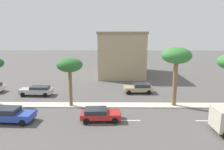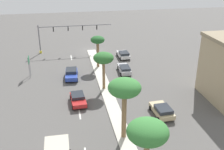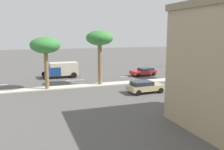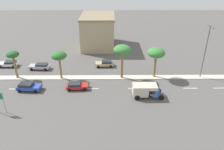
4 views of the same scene
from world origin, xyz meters
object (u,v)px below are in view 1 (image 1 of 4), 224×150
(sedan_tan_trailing, at_px, (139,88))
(sedan_silver_right, at_px, (37,90))
(commercial_building, at_px, (121,53))
(sedan_red_front, at_px, (99,114))
(palm_tree_outboard, at_px, (176,57))
(sedan_blue_rear, at_px, (11,114))
(palm_tree_rear, at_px, (70,66))

(sedan_tan_trailing, bearing_deg, sedan_silver_right, -84.05)
(commercial_building, distance_m, sedan_red_front, 25.60)
(palm_tree_outboard, bearing_deg, sedan_blue_rear, -74.51)
(palm_tree_rear, distance_m, sedan_blue_rear, 8.22)
(palm_tree_rear, height_order, palm_tree_outboard, palm_tree_outboard)
(palm_tree_outboard, distance_m, sedan_silver_right, 19.71)
(palm_tree_rear, xyz_separation_m, palm_tree_outboard, (-0.24, 12.65, 1.04))
(palm_tree_outboard, relative_size, sedan_red_front, 1.71)
(sedan_blue_rear, height_order, sedan_red_front, sedan_blue_rear)
(commercial_building, bearing_deg, sedan_blue_rear, -25.13)
(palm_tree_outboard, xyz_separation_m, sedan_tan_trailing, (-5.91, -3.65, -5.31))
(sedan_silver_right, height_order, sedan_tan_trailing, sedan_tan_trailing)
(sedan_blue_rear, bearing_deg, palm_tree_rear, 131.99)
(commercial_building, distance_m, sedan_tan_trailing, 15.36)
(commercial_building, xyz_separation_m, sedan_blue_rear, (25.59, -12.00, -3.75))
(sedan_silver_right, relative_size, sedan_tan_trailing, 1.09)
(sedan_tan_trailing, height_order, sedan_red_front, sedan_tan_trailing)
(palm_tree_rear, bearing_deg, sedan_silver_right, -128.37)
(palm_tree_outboard, height_order, sedan_tan_trailing, palm_tree_outboard)
(commercial_building, height_order, sedan_tan_trailing, commercial_building)
(palm_tree_outboard, xyz_separation_m, sedan_blue_rear, (4.95, -17.88, -5.28))
(commercial_building, bearing_deg, sedan_tan_trailing, 8.59)
(commercial_building, relative_size, sedan_red_front, 3.34)
(palm_tree_rear, xyz_separation_m, sedan_tan_trailing, (-6.15, 9.00, -4.27))
(commercial_building, bearing_deg, palm_tree_rear, -17.97)
(palm_tree_outboard, relative_size, sedan_silver_right, 1.53)
(palm_tree_rear, height_order, sedan_silver_right, palm_tree_rear)
(commercial_building, height_order, sedan_silver_right, commercial_building)
(commercial_building, relative_size, palm_tree_rear, 2.37)
(commercial_building, xyz_separation_m, sedan_tan_trailing, (14.72, 2.23, -3.78))
(palm_tree_outboard, height_order, sedan_red_front, palm_tree_outboard)
(commercial_building, distance_m, sedan_silver_right, 20.92)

